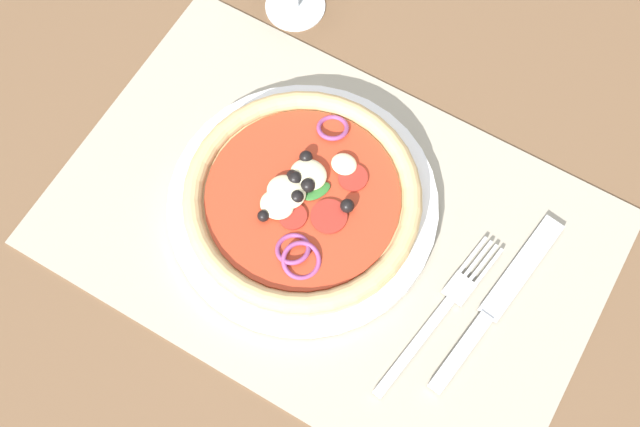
# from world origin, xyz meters

# --- Properties ---
(ground_plane) EXTENTS (1.90, 1.40, 0.02)m
(ground_plane) POSITION_xyz_m (0.00, 0.00, -0.01)
(ground_plane) COLOR brown
(placemat) EXTENTS (0.51, 0.33, 0.00)m
(placemat) POSITION_xyz_m (0.00, 0.00, 0.00)
(placemat) COLOR #A39984
(placemat) RESTS_ON ground_plane
(plate) EXTENTS (0.26, 0.26, 0.01)m
(plate) POSITION_xyz_m (-0.03, 0.01, 0.01)
(plate) COLOR white
(plate) RESTS_ON placemat
(pizza) EXTENTS (0.22, 0.22, 0.03)m
(pizza) POSITION_xyz_m (-0.03, 0.01, 0.03)
(pizza) COLOR tan
(pizza) RESTS_ON plate
(fork) EXTENTS (0.04, 0.18, 0.00)m
(fork) POSITION_xyz_m (0.13, -0.02, 0.01)
(fork) COLOR silver
(fork) RESTS_ON placemat
(knife) EXTENTS (0.04, 0.20, 0.01)m
(knife) POSITION_xyz_m (0.17, 0.01, 0.01)
(knife) COLOR silver
(knife) RESTS_ON placemat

